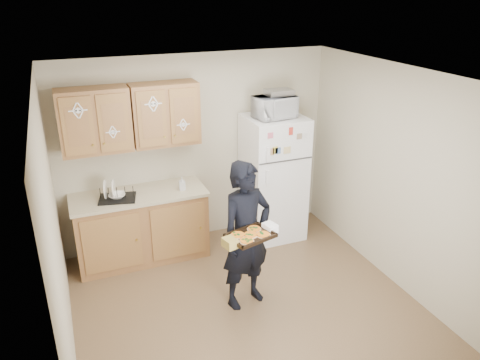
{
  "coord_description": "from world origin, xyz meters",
  "views": [
    {
      "loc": [
        -1.63,
        -3.82,
        3.27
      ],
      "look_at": [
        0.08,
        0.45,
        1.34
      ],
      "focal_mm": 35.0,
      "sensor_mm": 36.0,
      "label": 1
    }
  ],
  "objects_px": {
    "person": "(246,236)",
    "dish_rack": "(117,193)",
    "baking_tray": "(251,236)",
    "microwave": "(275,107)",
    "refrigerator": "(273,178)"
  },
  "relations": [
    {
      "from": "microwave",
      "to": "dish_rack",
      "type": "height_order",
      "value": "microwave"
    },
    {
      "from": "person",
      "to": "baking_tray",
      "type": "relative_size",
      "value": 3.79
    },
    {
      "from": "microwave",
      "to": "dish_rack",
      "type": "bearing_deg",
      "value": 171.16
    },
    {
      "from": "refrigerator",
      "to": "dish_rack",
      "type": "xyz_separation_m",
      "value": [
        -2.06,
        -0.02,
        0.13
      ]
    },
    {
      "from": "baking_tray",
      "to": "refrigerator",
      "type": "bearing_deg",
      "value": 42.72
    },
    {
      "from": "person",
      "to": "microwave",
      "type": "relative_size",
      "value": 3.27
    },
    {
      "from": "refrigerator",
      "to": "person",
      "type": "xyz_separation_m",
      "value": [
        -0.92,
        -1.28,
        -0.03
      ]
    },
    {
      "from": "person",
      "to": "microwave",
      "type": "xyz_separation_m",
      "value": [
        0.89,
        1.23,
        1.01
      ]
    },
    {
      "from": "person",
      "to": "dish_rack",
      "type": "relative_size",
      "value": 3.9
    },
    {
      "from": "refrigerator",
      "to": "microwave",
      "type": "bearing_deg",
      "value": -123.67
    },
    {
      "from": "refrigerator",
      "to": "person",
      "type": "distance_m",
      "value": 1.57
    },
    {
      "from": "baking_tray",
      "to": "dish_rack",
      "type": "relative_size",
      "value": 1.03
    },
    {
      "from": "refrigerator",
      "to": "microwave",
      "type": "distance_m",
      "value": 0.99
    },
    {
      "from": "person",
      "to": "dish_rack",
      "type": "xyz_separation_m",
      "value": [
        -1.14,
        1.26,
        0.16
      ]
    },
    {
      "from": "baking_tray",
      "to": "dish_rack",
      "type": "bearing_deg",
      "value": 109.67
    }
  ]
}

